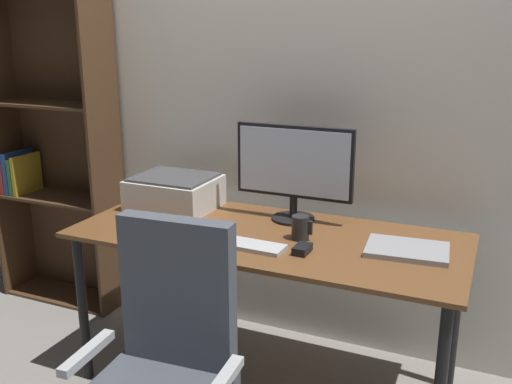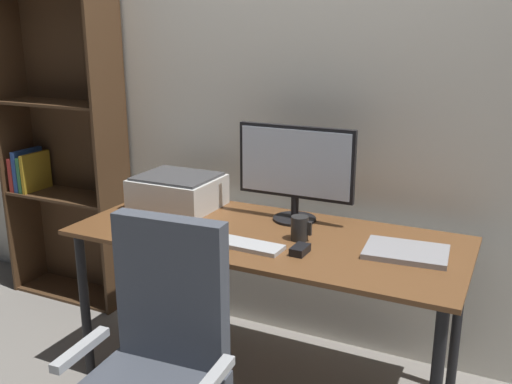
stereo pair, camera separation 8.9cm
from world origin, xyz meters
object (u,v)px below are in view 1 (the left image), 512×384
mouse (302,249)px  printer (175,192)px  laptop (407,250)px  keyboard (251,246)px  bookshelf (55,153)px  coffee_mug (301,228)px  desk (267,250)px  monitor (294,167)px

mouse → printer: (-0.78, 0.31, 0.06)m
laptop → keyboard: bearing=-165.8°
bookshelf → coffee_mug: bearing=-12.7°
coffee_mug → bookshelf: size_ratio=0.06×
desk → printer: (-0.56, 0.16, 0.16)m
laptop → printer: printer is taller
monitor → laptop: monitor is taller
mouse → coffee_mug: 0.16m
desk → laptop: 0.60m
monitor → printer: 0.63m
monitor → mouse: (0.17, -0.37, -0.24)m
keyboard → bookshelf: (-1.50, 0.54, 0.15)m
desk → printer: size_ratio=4.25×
coffee_mug → printer: size_ratio=0.26×
monitor → bookshelf: (-1.54, 0.14, -0.10)m
coffee_mug → printer: bearing=166.7°
keyboard → printer: bearing=150.9°
mouse → printer: bearing=159.7°
printer → monitor: bearing=5.5°
mouse → printer: 0.84m
mouse → keyboard: bearing=-170.4°
coffee_mug → monitor: bearing=117.0°
desk → monitor: size_ratio=3.07×
monitor → laptop: bearing=-19.5°
monitor → printer: size_ratio=1.38×
monitor → mouse: bearing=-64.8°
desk → printer: printer is taller
monitor → keyboard: 0.47m
monitor → mouse: 0.47m
coffee_mug → laptop: size_ratio=0.32×
desk → bookshelf: 1.56m
monitor → bookshelf: 1.55m
desk → monitor: monitor is taller
printer → bookshelf: (-0.93, 0.20, 0.08)m
keyboard → printer: size_ratio=0.72×
printer → bookshelf: bearing=167.8°
keyboard → mouse: size_ratio=3.02×
laptop → monitor: bearing=155.7°
keyboard → coffee_mug: size_ratio=2.81×
bookshelf → printer: bearing=-12.2°
laptop → coffee_mug: bearing=179.4°
mouse → bookshelf: 1.79m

